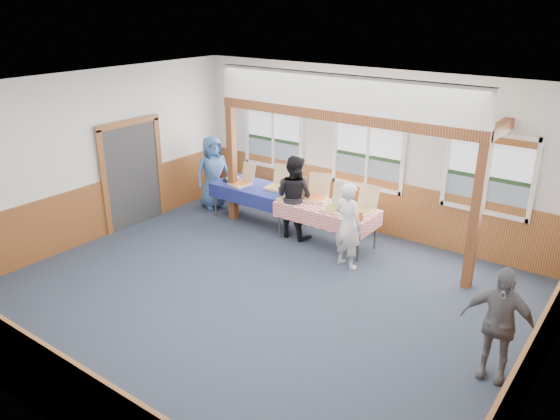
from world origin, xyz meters
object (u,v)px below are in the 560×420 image
(table_right, at_px, (327,209))
(person_grey, at_px, (498,323))
(man_blue, at_px, (213,172))
(woman_white, at_px, (348,225))
(woman_black, at_px, (294,197))
(table_left, at_px, (260,189))

(table_right, distance_m, person_grey, 4.30)
(table_right, xyz_separation_m, man_blue, (-3.07, 0.18, 0.11))
(woman_white, height_order, person_grey, woman_white)
(woman_white, distance_m, woman_black, 1.59)
(table_left, xyz_separation_m, person_grey, (5.45, -2.27, 0.04))
(table_left, xyz_separation_m, table_right, (1.71, -0.13, -0.00))
(woman_white, bearing_deg, man_blue, -0.54)
(woman_black, distance_m, person_grey, 4.89)
(table_left, distance_m, person_grey, 5.90)
(table_right, height_order, woman_white, woman_white)
(woman_white, relative_size, person_grey, 1.03)
(table_left, distance_m, woman_black, 1.04)
(woman_white, xyz_separation_m, man_blue, (-3.86, 0.79, 0.04))
(person_grey, bearing_deg, table_left, 152.87)
(table_left, relative_size, woman_white, 1.45)
(table_right, xyz_separation_m, woman_black, (-0.70, -0.08, 0.12))
(woman_white, relative_size, man_blue, 0.95)
(woman_black, relative_size, person_grey, 1.09)
(man_blue, bearing_deg, table_left, -68.95)
(table_right, relative_size, man_blue, 1.27)
(table_right, bearing_deg, man_blue, 160.41)
(table_left, xyz_separation_m, woman_white, (2.51, -0.74, 0.06))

